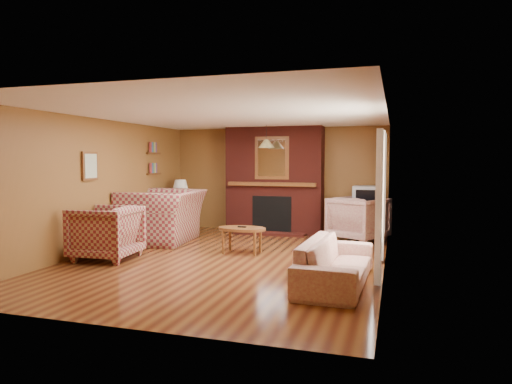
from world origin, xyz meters
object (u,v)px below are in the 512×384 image
(coffee_table, at_px, (242,231))
(tv_stand, at_px, (366,223))
(plaid_loveseat, at_px, (163,216))
(plaid_armchair, at_px, (106,233))
(fireplace, at_px, (274,181))
(floral_armchair, at_px, (359,219))
(floral_sofa, at_px, (336,262))
(side_table, at_px, (181,219))
(crt_tv, at_px, (366,197))
(table_lamp, at_px, (180,192))

(coffee_table, xyz_separation_m, tv_stand, (2.00, 2.27, -0.08))
(plaid_loveseat, height_order, plaid_armchair, plaid_loveseat)
(fireplace, distance_m, floral_armchair, 2.15)
(floral_sofa, bearing_deg, plaid_armchair, 86.42)
(side_table, xyz_separation_m, crt_tv, (4.15, 0.34, 0.59))
(floral_sofa, bearing_deg, fireplace, 27.74)
(fireplace, distance_m, side_table, 2.34)
(tv_stand, bearing_deg, floral_armchair, -111.60)
(plaid_loveseat, height_order, crt_tv, crt_tv)
(tv_stand, xyz_separation_m, crt_tv, (0.00, -0.01, 0.55))
(table_lamp, bearing_deg, tv_stand, 4.82)
(plaid_armchair, height_order, crt_tv, crt_tv)
(tv_stand, height_order, crt_tv, crt_tv)
(plaid_armchair, bearing_deg, table_lamp, 178.22)
(plaid_loveseat, height_order, floral_sofa, plaid_loveseat)
(floral_sofa, distance_m, crt_tv, 3.85)
(plaid_armchair, bearing_deg, plaid_loveseat, 172.17)
(floral_armchair, bearing_deg, tv_stand, -77.17)
(fireplace, distance_m, table_lamp, 2.18)
(plaid_loveseat, relative_size, floral_sofa, 0.80)
(table_lamp, height_order, crt_tv, table_lamp)
(side_table, bearing_deg, floral_sofa, -40.83)
(fireplace, relative_size, crt_tv, 4.47)
(fireplace, height_order, table_lamp, fireplace)
(fireplace, height_order, floral_sofa, fireplace)
(fireplace, xyz_separation_m, plaid_armchair, (-1.95, -3.60, -0.73))
(table_lamp, xyz_separation_m, tv_stand, (4.15, 0.35, -0.60))
(side_table, bearing_deg, plaid_armchair, -87.19)
(floral_sofa, relative_size, tv_stand, 3.14)
(coffee_table, height_order, side_table, side_table)
(fireplace, relative_size, plaid_loveseat, 1.49)
(side_table, height_order, tv_stand, tv_stand)
(crt_tv, bearing_deg, tv_stand, 90.00)
(fireplace, bearing_deg, plaid_loveseat, -135.28)
(floral_sofa, relative_size, coffee_table, 2.33)
(plaid_armchair, distance_m, floral_sofa, 3.87)
(plaid_armchair, distance_m, crt_tv, 5.27)
(fireplace, distance_m, coffee_table, 2.58)
(floral_armchair, bearing_deg, side_table, 28.40)
(coffee_table, height_order, crt_tv, crt_tv)
(tv_stand, bearing_deg, floral_sofa, -97.56)
(fireplace, height_order, coffee_table, fireplace)
(plaid_loveseat, bearing_deg, floral_armchair, 102.50)
(floral_armchair, xyz_separation_m, crt_tv, (0.12, 0.40, 0.42))
(fireplace, xyz_separation_m, table_lamp, (-2.10, -0.53, -0.26))
(floral_armchair, relative_size, tv_stand, 1.55)
(plaid_loveseat, bearing_deg, crt_tv, 107.09)
(plaid_armchair, height_order, floral_armchair, floral_armchair)
(coffee_table, bearing_deg, crt_tv, 48.65)
(fireplace, relative_size, side_table, 4.16)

